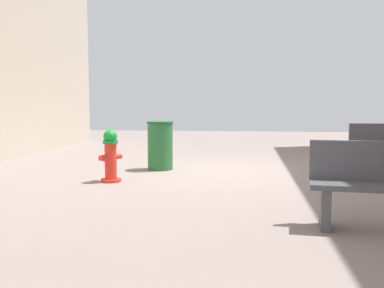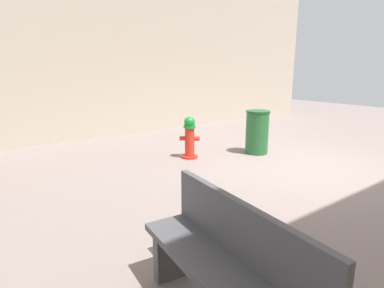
% 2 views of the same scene
% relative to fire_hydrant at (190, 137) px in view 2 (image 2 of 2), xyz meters
% --- Properties ---
extents(ground_plane, '(23.40, 23.40, 0.00)m').
position_rel_fire_hydrant_xyz_m(ground_plane, '(-1.86, -1.39, -0.45)').
color(ground_plane, gray).
extents(fire_hydrant, '(0.39, 0.39, 0.90)m').
position_rel_fire_hydrant_xyz_m(fire_hydrant, '(0.00, 0.00, 0.00)').
color(fire_hydrant, red).
rests_on(fire_hydrant, ground_plane).
extents(bench_far, '(1.73, 0.61, 0.95)m').
position_rel_fire_hydrant_xyz_m(bench_far, '(-3.84, 2.46, 0.05)').
color(bench_far, '#4C4C51').
rests_on(bench_far, ground_plane).
extents(trash_bin, '(0.53, 0.53, 0.97)m').
position_rel_fire_hydrant_xyz_m(trash_bin, '(-0.59, -1.45, 0.04)').
color(trash_bin, '#266633').
rests_on(trash_bin, ground_plane).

